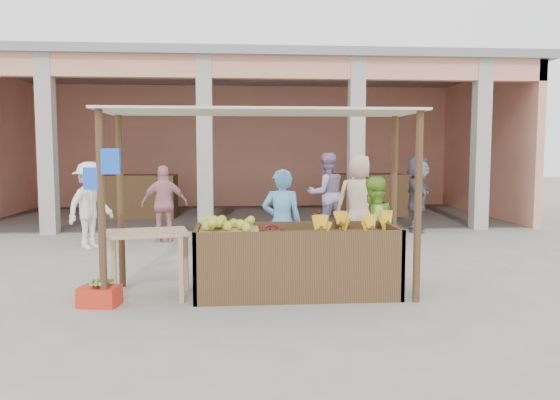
{
  "coord_description": "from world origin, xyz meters",
  "views": [
    {
      "loc": [
        -0.25,
        -6.95,
        1.88
      ],
      "look_at": [
        0.38,
        1.2,
        1.13
      ],
      "focal_mm": 35.0,
      "sensor_mm": 36.0,
      "label": 1
    }
  ],
  "objects": [
    {
      "name": "banana_heap",
      "position": [
        1.25,
        0.04,
        0.9
      ],
      "size": [
        1.12,
        0.61,
        0.2
      ],
      "primitive_type": null,
      "color": "yellow",
      "rests_on": "fruit_stall"
    },
    {
      "name": "melon_tray",
      "position": [
        -0.4,
        0.02,
        0.9
      ],
      "size": [
        0.81,
        0.7,
        0.21
      ],
      "color": "tan",
      "rests_on": "fruit_stall"
    },
    {
      "name": "vendor_green",
      "position": [
        1.7,
        0.76,
        0.79
      ],
      "size": [
        0.88,
        0.78,
        1.58
      ],
      "primitive_type": "imported",
      "rotation": [
        0.0,
        0.0,
        3.71
      ],
      "color": "#84C338",
      "rests_on": "ground"
    },
    {
      "name": "berry_heap",
      "position": [
        0.18,
        0.04,
        0.86
      ],
      "size": [
        0.39,
        0.32,
        0.13
      ],
      "primitive_type": "ellipsoid",
      "color": "maroon",
      "rests_on": "fruit_stall"
    },
    {
      "name": "plantain_bundle",
      "position": [
        -1.93,
        -0.34,
        0.28
      ],
      "size": [
        0.37,
        0.26,
        0.07
      ],
      "primitive_type": null,
      "color": "#57802E",
      "rests_on": "red_crate"
    },
    {
      "name": "shopper_d",
      "position": [
        3.89,
        5.34,
        0.92
      ],
      "size": [
        1.23,
        1.84,
        1.84
      ],
      "primitive_type": "imported",
      "rotation": [
        0.0,
        0.0,
        1.23
      ],
      "color": "#545563",
      "rests_on": "ground"
    },
    {
      "name": "shopper_a",
      "position": [
        -3.07,
        3.68,
        0.9
      ],
      "size": [
        1.08,
        1.28,
        1.79
      ],
      "primitive_type": "imported",
      "rotation": [
        0.0,
        0.0,
        1.03
      ],
      "color": "white",
      "rests_on": "ground"
    },
    {
      "name": "vendor_blue",
      "position": [
        0.39,
        1.04,
        0.86
      ],
      "size": [
        0.69,
        0.54,
        1.71
      ],
      "primitive_type": "imported",
      "rotation": [
        0.0,
        0.0,
        3.02
      ],
      "color": "#5BADEA",
      "rests_on": "ground"
    },
    {
      "name": "stall_awning",
      "position": [
        -0.01,
        0.06,
        1.98
      ],
      "size": [
        4.09,
        1.35,
        2.39
      ],
      "color": "#533A21",
      "rests_on": "ground"
    },
    {
      "name": "papaya_pile",
      "position": [
        -1.43,
        0.04,
        0.95
      ],
      "size": [
        0.67,
        0.38,
        0.19
      ],
      "primitive_type": null,
      "color": "#4B8D2E",
      "rests_on": "side_table"
    },
    {
      "name": "shopper_b",
      "position": [
        -1.76,
        4.33,
        0.84
      ],
      "size": [
        1.04,
        0.63,
        1.68
      ],
      "primitive_type": "imported",
      "rotation": [
        0.0,
        0.0,
        3.25
      ],
      "color": "#D1838F",
      "rests_on": "ground"
    },
    {
      "name": "shopper_c",
      "position": [
        2.11,
        3.52,
        1.0
      ],
      "size": [
        1.04,
        0.75,
        2.0
      ],
      "primitive_type": "imported",
      "rotation": [
        0.0,
        0.0,
        3.0
      ],
      "color": "tan",
      "rests_on": "ground"
    },
    {
      "name": "side_table",
      "position": [
        -1.43,
        0.04,
        0.71
      ],
      "size": [
        1.17,
        0.9,
        0.85
      ],
      "rotation": [
        0.0,
        0.0,
        0.2
      ],
      "color": "tan",
      "rests_on": "ground"
    },
    {
      "name": "ground",
      "position": [
        0.0,
        0.0,
        0.0
      ],
      "size": [
        60.0,
        60.0,
        0.0
      ],
      "primitive_type": "plane",
      "color": "gray",
      "rests_on": "ground"
    },
    {
      "name": "fruit_stall",
      "position": [
        0.5,
        0.0,
        0.4
      ],
      "size": [
        2.6,
        0.95,
        0.8
      ],
      "primitive_type": "cube",
      "color": "#533A21",
      "rests_on": "ground"
    },
    {
      "name": "market_building",
      "position": [
        0.05,
        8.93,
        2.7
      ],
      "size": [
        14.4,
        6.4,
        4.2
      ],
      "color": "#E29676",
      "rests_on": "ground"
    },
    {
      "name": "shopper_f",
      "position": [
        1.72,
        5.1,
        1.0
      ],
      "size": [
        1.08,
        0.78,
        2.0
      ],
      "primitive_type": "imported",
      "rotation": [
        0.0,
        0.0,
        3.38
      ],
      "color": "#9680A8",
      "rests_on": "ground"
    },
    {
      "name": "motorcycle",
      "position": [
        0.64,
        2.18,
        0.45
      ],
      "size": [
        1.06,
        1.81,
        0.89
      ],
      "primitive_type": "imported",
      "rotation": [
        0.0,
        0.0,
        1.27
      ],
      "color": "maroon",
      "rests_on": "ground"
    },
    {
      "name": "red_crate",
      "position": [
        -1.93,
        -0.34,
        0.12
      ],
      "size": [
        0.51,
        0.41,
        0.24
      ],
      "primitive_type": "cube",
      "rotation": [
        0.0,
        0.0,
        -0.18
      ],
      "color": "red",
      "rests_on": "ground"
    },
    {
      "name": "produce_sacks",
      "position": [
        3.05,
        5.45,
        0.32
      ],
      "size": [
        0.84,
        0.52,
        0.64
      ],
      "color": "maroon",
      "rests_on": "ground"
    }
  ]
}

